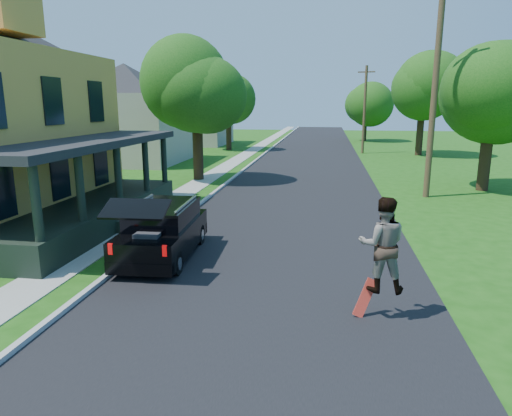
% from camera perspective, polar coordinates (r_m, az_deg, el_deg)
% --- Properties ---
extents(ground, '(140.00, 140.00, 0.00)m').
position_cam_1_polar(ground, '(9.84, 0.12, -13.08)').
color(ground, '#1A4D0F').
rests_on(ground, ground).
extents(street, '(8.00, 120.00, 0.02)m').
position_cam_1_polar(street, '(29.10, 6.09, 4.30)').
color(street, black).
rests_on(street, ground).
extents(curb, '(0.15, 120.00, 0.12)m').
position_cam_1_polar(curb, '(29.56, -1.80, 4.50)').
color(curb, '#A3A39E').
rests_on(curb, ground).
extents(sidewalk, '(1.30, 120.00, 0.03)m').
position_cam_1_polar(sidewalk, '(29.88, -4.73, 4.55)').
color(sidewalk, gray).
rests_on(sidewalk, ground).
extents(front_walk, '(6.50, 1.20, 0.03)m').
position_cam_1_polar(front_walk, '(18.80, -26.73, -1.77)').
color(front_walk, gray).
rests_on(front_walk, ground).
extents(neighbor_house_mid, '(12.78, 12.78, 8.30)m').
position_cam_1_polar(neighbor_house_mid, '(35.95, -15.95, 12.22)').
color(neighbor_house_mid, '#A9A295').
rests_on(neighbor_house_mid, ground).
extents(neighbor_house_far, '(12.78, 12.78, 8.30)m').
position_cam_1_polar(neighbor_house_far, '(50.95, -8.33, 12.62)').
color(neighbor_house_far, '#A9A295').
rests_on(neighbor_house_far, ground).
extents(black_suv, '(1.89, 4.48, 2.05)m').
position_cam_1_polar(black_suv, '(13.23, -11.60, -2.83)').
color(black_suv, black).
rests_on(black_suv, ground).
extents(skateboarder, '(0.96, 0.75, 1.95)m').
position_cam_1_polar(skateboarder, '(9.48, 15.52, -4.43)').
color(skateboarder, black).
rests_on(skateboarder, ground).
extents(skateboard, '(0.51, 0.27, 0.83)m').
position_cam_1_polar(skateboard, '(9.85, 13.46, -10.98)').
color(skateboard, red).
rests_on(skateboard, ground).
extents(tree_left_mid, '(5.20, 5.03, 7.89)m').
position_cam_1_polar(tree_left_mid, '(26.61, -7.55, 14.73)').
color(tree_left_mid, black).
rests_on(tree_left_mid, ground).
extents(tree_left_far, '(5.76, 5.55, 8.03)m').
position_cam_1_polar(tree_left_far, '(44.12, -3.53, 14.05)').
color(tree_left_far, black).
rests_on(tree_left_far, ground).
extents(tree_right_near, '(6.54, 6.21, 8.30)m').
position_cam_1_polar(tree_right_near, '(25.70, 27.50, 14.14)').
color(tree_right_near, black).
rests_on(tree_right_near, ground).
extents(tree_right_mid, '(6.52, 6.48, 9.69)m').
position_cam_1_polar(tree_right_mid, '(41.81, 20.21, 14.88)').
color(tree_right_mid, black).
rests_on(tree_right_mid, ground).
extents(tree_right_far, '(5.18, 5.13, 7.60)m').
position_cam_1_polar(tree_right_far, '(56.36, 13.57, 13.14)').
color(tree_right_far, black).
rests_on(tree_right_far, ground).
extents(utility_pole_near, '(1.71, 0.64, 10.08)m').
position_cam_1_polar(utility_pole_near, '(22.73, 21.50, 14.26)').
color(utility_pole_near, '#493322').
rests_on(utility_pole_near, ground).
extents(utility_pole_far, '(1.45, 0.47, 7.54)m').
position_cam_1_polar(utility_pole_far, '(41.93, 13.42, 11.99)').
color(utility_pole_far, '#493322').
rests_on(utility_pole_far, ground).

